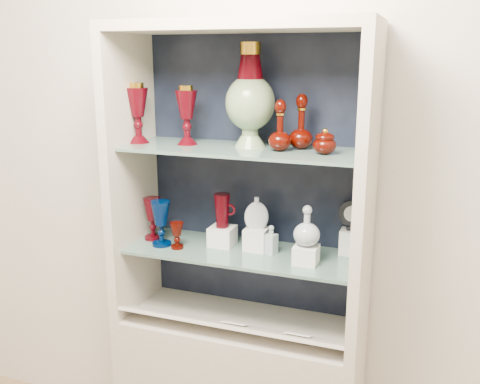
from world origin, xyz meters
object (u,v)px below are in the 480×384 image
(flat_flask, at_px, (257,212))
(cameo_medallion, at_px, (352,215))
(cobalt_goblet, at_px, (161,223))
(clear_square_bottle, at_px, (271,239))
(ruby_decanter_a, at_px, (301,118))
(enamel_urn, at_px, (250,96))
(ruby_goblet_small, at_px, (177,236))
(clear_round_decanter, at_px, (307,227))
(ruby_decanter_b, at_px, (280,124))
(ruby_pitcher, at_px, (222,211))
(lidded_bowl, at_px, (325,141))
(ruby_goblet_tall, at_px, (153,219))
(pedestal_lamp_left, at_px, (138,113))
(pedestal_lamp_right, at_px, (187,115))

(flat_flask, xyz_separation_m, cameo_medallion, (0.37, 0.08, 0.00))
(cobalt_goblet, bearing_deg, clear_square_bottle, 7.68)
(ruby_decanter_a, distance_m, clear_square_bottle, 0.49)
(enamel_urn, height_order, ruby_goblet_small, enamel_urn)
(clear_square_bottle, xyz_separation_m, clear_round_decanter, (0.15, -0.05, 0.09))
(ruby_decanter_b, bearing_deg, enamel_urn, 159.20)
(ruby_decanter_a, xyz_separation_m, ruby_goblet_small, (-0.48, -0.12, -0.48))
(ruby_decanter_b, bearing_deg, ruby_goblet_small, -172.71)
(clear_square_bottle, xyz_separation_m, cameo_medallion, (0.30, 0.11, 0.10))
(clear_square_bottle, bearing_deg, ruby_decanter_a, 27.52)
(ruby_goblet_small, distance_m, clear_round_decanter, 0.54)
(cobalt_goblet, xyz_separation_m, ruby_pitcher, (0.24, 0.08, 0.06))
(lidded_bowl, xyz_separation_m, clear_round_decanter, (-0.05, -0.02, -0.32))
(lidded_bowl, distance_m, ruby_pitcher, 0.53)
(flat_flask, bearing_deg, ruby_decanter_a, -12.39)
(clear_square_bottle, distance_m, clear_round_decanter, 0.18)
(ruby_decanter_a, height_order, ruby_goblet_tall, ruby_decanter_a)
(lidded_bowl, xyz_separation_m, clear_square_bottle, (-0.20, 0.03, -0.41))
(pedestal_lamp_left, relative_size, cameo_medallion, 1.94)
(flat_flask, bearing_deg, lidded_bowl, -32.45)
(ruby_decanter_b, bearing_deg, ruby_goblet_tall, 178.42)
(pedestal_lamp_right, relative_size, clear_square_bottle, 1.97)
(ruby_decanter_a, relative_size, cameo_medallion, 1.88)
(flat_flask, distance_m, cameo_medallion, 0.37)
(ruby_decanter_b, distance_m, clear_square_bottle, 0.46)
(pedestal_lamp_right, relative_size, ruby_decanter_a, 1.00)
(pedestal_lamp_left, xyz_separation_m, cameo_medallion, (0.86, 0.13, -0.38))
(ruby_pitcher, bearing_deg, enamel_urn, 2.92)
(flat_flask, bearing_deg, ruby_decanter_b, -44.14)
(ruby_goblet_small, height_order, ruby_pitcher, ruby_pitcher)
(clear_square_bottle, bearing_deg, ruby_goblet_tall, -179.56)
(lidded_bowl, distance_m, ruby_goblet_small, 0.72)
(clear_round_decanter, bearing_deg, ruby_goblet_small, -177.90)
(cameo_medallion, bearing_deg, ruby_pitcher, 178.07)
(lidded_bowl, bearing_deg, pedestal_lamp_left, 179.87)
(ruby_pitcher, bearing_deg, cameo_medallion, 7.94)
(ruby_decanter_b, relative_size, ruby_goblet_small, 1.86)
(pedestal_lamp_left, distance_m, flat_flask, 0.62)
(pedestal_lamp_left, xyz_separation_m, lidded_bowl, (0.76, -0.00, -0.07))
(pedestal_lamp_left, relative_size, clear_round_decanter, 1.60)
(ruby_pitcher, bearing_deg, ruby_goblet_small, -150.51)
(enamel_urn, xyz_separation_m, cobalt_goblet, (-0.35, -0.09, -0.52))
(pedestal_lamp_left, distance_m, clear_round_decanter, 0.82)
(lidded_bowl, bearing_deg, ruby_goblet_tall, 178.01)
(ruby_decanter_b, height_order, flat_flask, ruby_decanter_b)
(ruby_decanter_a, distance_m, ruby_decanter_b, 0.10)
(enamel_urn, distance_m, lidded_bowl, 0.35)
(pedestal_lamp_right, bearing_deg, cobalt_goblet, -148.07)
(ruby_decanter_a, xyz_separation_m, cobalt_goblet, (-0.55, -0.11, -0.44))
(pedestal_lamp_left, distance_m, cameo_medallion, 0.95)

